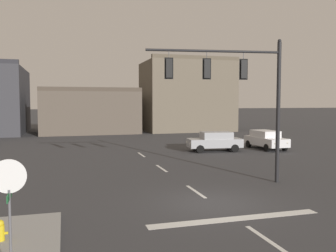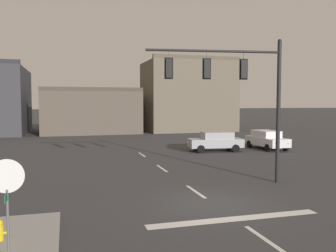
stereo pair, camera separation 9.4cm
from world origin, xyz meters
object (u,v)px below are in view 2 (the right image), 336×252
object	(u,v)px
stop_sign	(7,190)
car_lot_middle	(267,139)
car_lot_nearside	(216,141)
signal_mast_near_side	(238,85)

from	to	relation	value
stop_sign	car_lot_middle	world-z (taller)	stop_sign
car_lot_nearside	car_lot_middle	distance (m)	4.77
car_lot_middle	signal_mast_near_side	bearing A→B (deg)	-126.91
signal_mast_near_side	car_lot_middle	world-z (taller)	signal_mast_near_side
signal_mast_near_side	stop_sign	distance (m)	12.53
stop_sign	car_lot_middle	bearing A→B (deg)	46.59
signal_mast_near_side	car_lot_nearside	size ratio (longest dim) A/B	1.57
stop_sign	car_lot_nearside	world-z (taller)	stop_sign
signal_mast_near_side	stop_sign	size ratio (longest dim) A/B	2.54
stop_sign	car_lot_nearside	xyz separation A→B (m)	(13.22, 18.97, -1.29)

